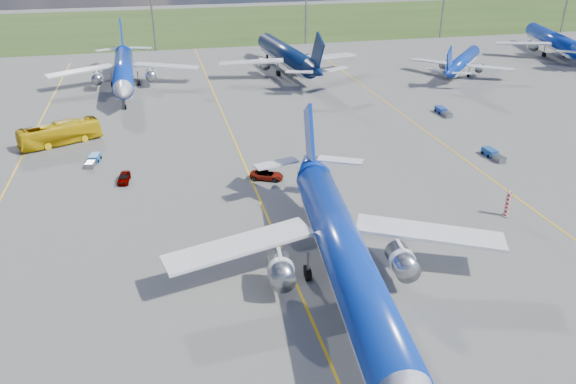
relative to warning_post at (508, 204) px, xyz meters
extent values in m
plane|color=#5D5D5A|center=(-26.00, -8.00, -1.50)|extent=(400.00, 400.00, 0.00)
cube|color=#2D4719|center=(-26.00, 142.00, -1.50)|extent=(400.00, 80.00, 0.01)
cube|color=yellow|center=(-26.00, 22.00, -1.49)|extent=(0.25, 160.00, 0.02)
cube|color=yellow|center=(-56.00, 32.00, -1.49)|extent=(0.25, 120.00, 0.02)
cube|color=yellow|center=(4.00, 32.00, -1.49)|extent=(0.25, 120.00, 0.02)
cylinder|color=slate|center=(-36.00, 102.00, 9.50)|extent=(0.50, 0.50, 22.00)
cylinder|color=slate|center=(4.00, 102.00, 9.50)|extent=(0.50, 0.50, 22.00)
cylinder|color=red|center=(0.00, 0.00, 0.00)|extent=(0.50, 0.50, 3.00)
imported|color=#E4BA0D|center=(-51.21, 35.45, 0.14)|extent=(11.82, 7.48, 3.28)
imported|color=#999999|center=(-41.77, 19.33, -0.91)|extent=(1.77, 3.60, 1.18)
imported|color=#999999|center=(-24.05, 15.91, -0.91)|extent=(4.66, 3.43, 1.18)
imported|color=#999999|center=(-17.76, 17.33, -0.88)|extent=(4.07, 4.44, 1.25)
cube|color=#184592|center=(8.11, 16.72, -1.01)|extent=(1.33, 2.38, 0.99)
cube|color=slate|center=(8.18, 14.38, -1.10)|extent=(1.14, 1.83, 0.81)
cube|color=#1B5EA3|center=(-45.88, 27.42, -1.03)|extent=(1.59, 2.41, 0.94)
cube|color=slate|center=(-46.29, 25.23, -1.11)|extent=(1.33, 1.87, 0.77)
cube|color=#1A399D|center=(10.77, 36.48, -1.00)|extent=(1.33, 2.40, 1.00)
cube|color=slate|center=(10.71, 34.11, -1.09)|extent=(1.14, 1.85, 0.82)
camera|label=1|loc=(-36.46, -48.38, 27.98)|focal=35.00mm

